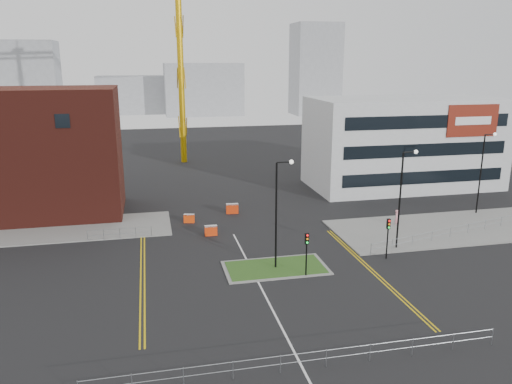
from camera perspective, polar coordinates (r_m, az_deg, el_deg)
ground at (r=34.71m, az=2.35°, el=-14.14°), size 200.00×200.00×0.00m
pavement_left at (r=55.37m, az=-24.43°, el=-4.16°), size 28.00×8.00×0.12m
pavement_right at (r=55.21m, az=21.17°, el=-3.87°), size 24.00×10.00×0.12m
island_kerb at (r=42.10m, az=2.25°, el=-8.65°), size 8.60×4.60×0.08m
grass_island at (r=42.09m, az=2.25°, el=-8.63°), size 8.00×4.00×0.12m
brick_building at (r=60.15m, az=-26.76°, el=3.70°), size 24.20×10.07×14.24m
office_block at (r=70.86m, az=16.46°, el=5.45°), size 25.00×12.20×12.00m
streetlamp_island at (r=40.32m, az=2.63°, el=-1.60°), size 1.46×0.36×9.18m
streetlamp_right_near at (r=46.52m, az=16.42°, el=0.03°), size 1.46×0.36×9.18m
streetlamp_right_far at (r=60.58m, az=24.53°, el=2.63°), size 1.46×0.36×9.18m
traffic_light_island at (r=39.88m, az=5.82°, el=-6.17°), size 0.28×0.33×3.65m
traffic_light_right at (r=44.60m, az=14.86°, el=-4.31°), size 0.28×0.33×3.65m
railing_front at (r=29.38m, az=5.47°, el=-18.30°), size 24.05×0.05×1.10m
railing_left at (r=50.10m, az=-15.32°, el=-4.42°), size 6.05×0.05×1.10m
railing_right at (r=52.22m, az=21.35°, el=-4.11°), size 19.05×5.05×1.10m
centre_line at (r=36.42m, az=1.54°, el=-12.65°), size 0.15×30.00×0.01m
yellow_left_a at (r=42.81m, az=-13.03°, el=-8.69°), size 0.12×24.00×0.01m
yellow_left_b at (r=42.80m, az=-12.62°, el=-8.67°), size 0.12×24.00×0.01m
yellow_right_a at (r=42.80m, az=12.82°, el=-8.68°), size 0.12×20.00×0.01m
yellow_right_b at (r=42.92m, az=13.19°, el=-8.64°), size 0.12×20.00×0.01m
skyline_a at (r=152.89m, az=-24.95°, el=11.30°), size 18.00×12.00×22.00m
skyline_b at (r=160.59m, az=-6.03°, el=11.59°), size 24.00×12.00×16.00m
skyline_c at (r=163.16m, az=6.79°, el=13.73°), size 14.00×12.00×28.00m
skyline_d at (r=169.70m, az=-12.56°, el=10.82°), size 30.00×12.00×12.00m
pedestrian at (r=54.21m, az=15.80°, el=-2.86°), size 0.74×0.73×1.72m
barrier_left at (r=49.60m, az=-5.18°, el=-4.36°), size 1.24×0.44×1.03m
barrier_mid at (r=53.73m, az=-7.65°, el=-2.97°), size 1.18×0.63×0.95m
barrier_right at (r=56.45m, az=-2.73°, el=-1.85°), size 1.39×0.56×1.15m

